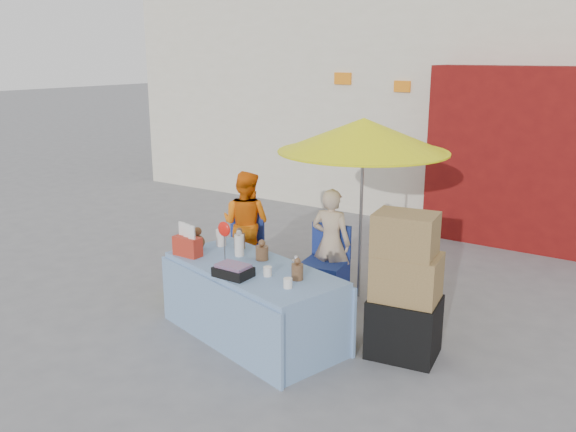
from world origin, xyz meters
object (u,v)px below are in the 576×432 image
Objects in this scene: chair_right at (324,278)px; umbrella at (363,136)px; vendor_beige at (331,243)px; box_stack at (405,291)px; vendor_orange at (246,224)px; chair_left at (240,258)px; market_table at (252,301)px.

chair_right is 1.69m from umbrella.
box_stack is at bearing 137.14° from vendor_beige.
umbrella reaches higher than vendor_orange.
vendor_beige is at bearing -2.39° from chair_left.
market_table is at bearing -104.01° from umbrella.
market_table is 2.50× the size of chair_right.
box_stack is at bearing 152.15° from vendor_orange.
chair_right is (1.25, 0.00, 0.00)m from chair_left.
vendor_beige is 0.62× the size of umbrella.
box_stack is (1.32, -0.90, -0.00)m from vendor_beige.
umbrella reaches higher than vendor_beige.
chair_left is 0.41× the size of umbrella.
chair_left is at bearing -2.39° from vendor_beige.
chair_right is at bearing 165.34° from vendor_orange.
chair_right is 0.63× the size of vendor_orange.
vendor_orange is at bearing -8.52° from vendor_beige.
market_table is 2.19m from umbrella.
umbrella reaches higher than box_stack.
chair_right is 1.32m from vendor_orange.
box_stack is (1.02, -1.05, -1.25)m from umbrella.
box_stack is (2.57, -0.90, -0.04)m from vendor_orange.
market_table is 1.27m from chair_right.
umbrella is at bearing 177.01° from vendor_orange.
chair_right is at bearing -8.52° from chair_left.
market_table reaches higher than chair_right.
umbrella is at bearing 134.11° from box_stack.
vendor_orange is at bearing 160.66° from box_stack.
chair_right is 0.41× the size of umbrella.
vendor_beige reaches higher than market_table.
market_table is 1.02× the size of umbrella.
chair_right is 0.41m from vendor_beige.
vendor_beige is at bearing -153.43° from umbrella.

